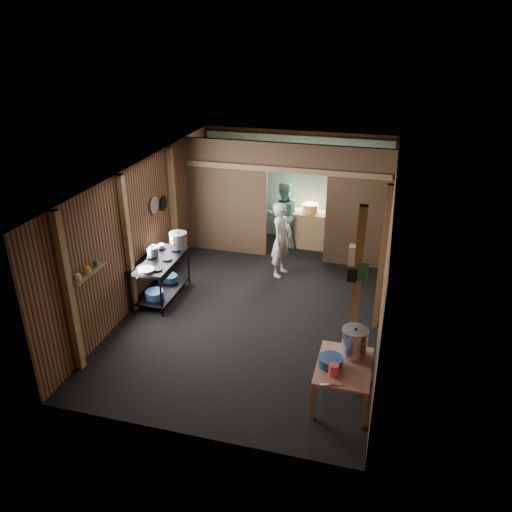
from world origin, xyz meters
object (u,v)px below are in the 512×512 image
(pink_bucket, at_px, (334,370))
(cook, at_px, (281,240))
(yellow_tub, at_px, (310,208))
(gas_range, at_px, (161,278))
(stock_pot, at_px, (354,343))
(prep_table, at_px, (343,382))
(stove_pot_large, at_px, (178,241))

(pink_bucket, xyz_separation_m, cook, (-1.58, 3.87, 0.11))
(pink_bucket, relative_size, cook, 0.10)
(yellow_tub, bearing_deg, pink_bucket, -77.02)
(gas_range, distance_m, yellow_tub, 3.99)
(stock_pot, height_order, pink_bucket, stock_pot)
(prep_table, relative_size, cook, 0.64)
(pink_bucket, bearing_deg, stock_pot, 67.50)
(stove_pot_large, bearing_deg, prep_table, -36.17)
(gas_range, xyz_separation_m, prep_table, (3.71, -2.04, -0.11))
(prep_table, xyz_separation_m, cook, (-1.70, 3.61, 0.49))
(stove_pot_large, distance_m, pink_bucket, 4.46)
(stock_pot, xyz_separation_m, cook, (-1.80, 3.34, -0.01))
(pink_bucket, distance_m, cook, 4.18)
(stock_pot, bearing_deg, gas_range, 155.06)
(prep_table, distance_m, stock_pot, 0.58)
(cook, bearing_deg, pink_bucket, -145.24)
(prep_table, xyz_separation_m, pink_bucket, (-0.12, -0.25, 0.39))
(gas_range, height_order, prep_table, gas_range)
(yellow_tub, relative_size, cook, 0.23)
(pink_bucket, height_order, yellow_tub, yellow_tub)
(stove_pot_large, distance_m, yellow_tub, 3.42)
(prep_table, xyz_separation_m, yellow_tub, (-1.38, 5.24, 0.65))
(prep_table, distance_m, pink_bucket, 0.48)
(pink_bucket, bearing_deg, prep_table, 64.95)
(gas_range, distance_m, pink_bucket, 4.27)
(prep_table, distance_m, stove_pot_large, 4.44)
(gas_range, bearing_deg, cook, 38.00)
(yellow_tub, bearing_deg, cook, -100.98)
(gas_range, xyz_separation_m, yellow_tub, (2.33, 3.20, 0.53))
(cook, bearing_deg, stock_pot, -139.22)
(stock_pot, relative_size, cook, 0.28)
(yellow_tub, bearing_deg, stock_pot, -73.39)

